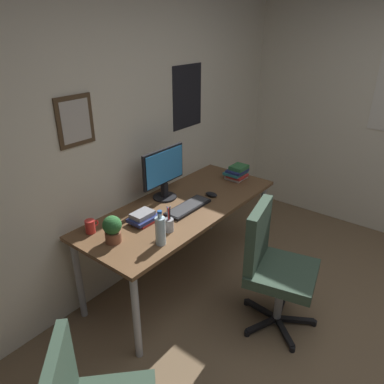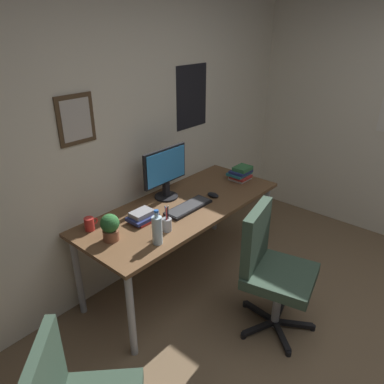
% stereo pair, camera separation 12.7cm
% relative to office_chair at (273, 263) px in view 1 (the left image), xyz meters
% --- Properties ---
extents(wall_back, '(4.40, 0.10, 2.60)m').
position_rel_office_chair_xyz_m(wall_back, '(-0.18, 1.28, 0.77)').
color(wall_back, beige).
rests_on(wall_back, ground_plane).
extents(desk, '(1.81, 0.73, 0.72)m').
position_rel_office_chair_xyz_m(desk, '(-0.00, 0.83, 0.13)').
color(desk, brown).
rests_on(desk, ground_plane).
extents(office_chair, '(0.58, 0.58, 0.95)m').
position_rel_office_chair_xyz_m(office_chair, '(0.00, 0.00, 0.00)').
color(office_chair, '#334738').
rests_on(office_chair, ground_plane).
extents(monitor, '(0.46, 0.20, 0.43)m').
position_rel_office_chair_xyz_m(monitor, '(0.01, 1.04, 0.44)').
color(monitor, black).
rests_on(monitor, desk).
extents(keyboard, '(0.43, 0.15, 0.03)m').
position_rel_office_chair_xyz_m(keyboard, '(-0.02, 0.76, 0.21)').
color(keyboard, black).
rests_on(keyboard, desk).
extents(computer_mouse, '(0.06, 0.11, 0.04)m').
position_rel_office_chair_xyz_m(computer_mouse, '(0.28, 0.74, 0.21)').
color(computer_mouse, black).
rests_on(computer_mouse, desk).
extents(water_bottle, '(0.07, 0.07, 0.25)m').
position_rel_office_chair_xyz_m(water_bottle, '(-0.53, 0.58, 0.30)').
color(water_bottle, silver).
rests_on(water_bottle, desk).
extents(coffee_mug_near, '(0.11, 0.07, 0.10)m').
position_rel_office_chair_xyz_m(coffee_mug_near, '(-0.73, 1.07, 0.25)').
color(coffee_mug_near, red).
rests_on(coffee_mug_near, desk).
extents(potted_plant, '(0.13, 0.13, 0.19)m').
position_rel_office_chair_xyz_m(potted_plant, '(-0.71, 0.86, 0.30)').
color(potted_plant, brown).
rests_on(potted_plant, desk).
extents(pen_cup, '(0.07, 0.07, 0.20)m').
position_rel_office_chair_xyz_m(pen_cup, '(-0.37, 0.65, 0.25)').
color(pen_cup, '#9EA0A5').
rests_on(pen_cup, desk).
extents(book_stack_left, '(0.21, 0.18, 0.14)m').
position_rel_office_chair_xyz_m(book_stack_left, '(0.74, 0.77, 0.26)').
color(book_stack_left, silver).
rests_on(book_stack_left, desk).
extents(book_stack_right, '(0.23, 0.15, 0.08)m').
position_rel_office_chair_xyz_m(book_stack_right, '(-0.39, 0.89, 0.23)').
color(book_stack_right, '#B22D28').
rests_on(book_stack_right, desk).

